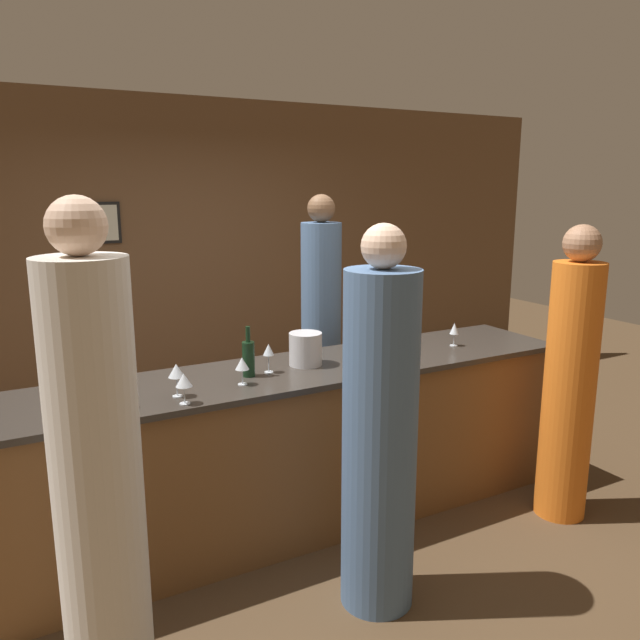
{
  "coord_description": "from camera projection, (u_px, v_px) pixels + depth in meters",
  "views": [
    {
      "loc": [
        -1.55,
        -3.16,
        2.06
      ],
      "look_at": [
        0.22,
        0.1,
        1.25
      ],
      "focal_mm": 35.0,
      "sensor_mm": 36.0,
      "label": 1
    }
  ],
  "objects": [
    {
      "name": "bartender",
      "position": [
        321.0,
        341.0,
        4.53
      ],
      "size": [
        0.29,
        0.29,
        1.99
      ],
      "rotation": [
        0.0,
        0.0,
        3.14
      ],
      "color": "#4C6B93",
      "rests_on": "ground_plane"
    },
    {
      "name": "back_wall",
      "position": [
        181.0,
        260.0,
        5.52
      ],
      "size": [
        8.0,
        0.08,
        2.8
      ],
      "color": "brown",
      "rests_on": "ground_plane"
    },
    {
      "name": "guest_2",
      "position": [
        570.0,
        383.0,
        3.82
      ],
      "size": [
        0.31,
        0.31,
        1.83
      ],
      "color": "orange",
      "rests_on": "ground_plane"
    },
    {
      "name": "guest_0",
      "position": [
        97.0,
        481.0,
        2.38
      ],
      "size": [
        0.34,
        0.34,
        2.02
      ],
      "color": "silver",
      "rests_on": "ground_plane"
    },
    {
      "name": "ice_bucket",
      "position": [
        306.0,
        349.0,
        3.72
      ],
      "size": [
        0.2,
        0.2,
        0.2
      ],
      "color": "silver",
      "rests_on": "bar_counter"
    },
    {
      "name": "bar_counter",
      "position": [
        296.0,
        448.0,
        3.77
      ],
      "size": [
        3.63,
        0.72,
        1.0
      ],
      "color": "brown",
      "rests_on": "ground_plane"
    },
    {
      "name": "wine_glass_2",
      "position": [
        176.0,
        371.0,
        3.15
      ],
      "size": [
        0.08,
        0.08,
        0.17
      ],
      "color": "silver",
      "rests_on": "bar_counter"
    },
    {
      "name": "ground_plane",
      "position": [
        296.0,
        523.0,
        3.87
      ],
      "size": [
        14.0,
        14.0,
        0.0
      ],
      "primitive_type": "plane",
      "color": "#4C3823"
    },
    {
      "name": "wine_glass_3",
      "position": [
        184.0,
        381.0,
        3.04
      ],
      "size": [
        0.08,
        0.08,
        0.16
      ],
      "color": "silver",
      "rests_on": "bar_counter"
    },
    {
      "name": "wine_glass_4",
      "position": [
        454.0,
        329.0,
        4.15
      ],
      "size": [
        0.06,
        0.06,
        0.16
      ],
      "color": "silver",
      "rests_on": "bar_counter"
    },
    {
      "name": "wine_glass_0",
      "position": [
        269.0,
        351.0,
        3.56
      ],
      "size": [
        0.06,
        0.06,
        0.17
      ],
      "color": "silver",
      "rests_on": "bar_counter"
    },
    {
      "name": "wine_glass_1",
      "position": [
        119.0,
        384.0,
        2.98
      ],
      "size": [
        0.07,
        0.07,
        0.16
      ],
      "color": "silver",
      "rests_on": "bar_counter"
    },
    {
      "name": "wine_glass_5",
      "position": [
        242.0,
        364.0,
        3.34
      ],
      "size": [
        0.07,
        0.07,
        0.15
      ],
      "color": "silver",
      "rests_on": "bar_counter"
    },
    {
      "name": "guest_1",
      "position": [
        380.0,
        436.0,
        2.98
      ],
      "size": [
        0.36,
        0.36,
        1.89
      ],
      "color": "#4C6B93",
      "rests_on": "ground_plane"
    },
    {
      "name": "wine_bottle_0",
      "position": [
        248.0,
        358.0,
        3.49
      ],
      "size": [
        0.07,
        0.07,
        0.29
      ],
      "color": "black",
      "rests_on": "bar_counter"
    }
  ]
}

